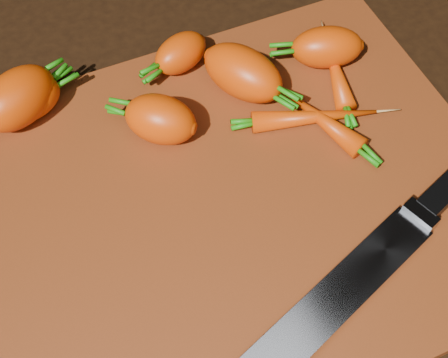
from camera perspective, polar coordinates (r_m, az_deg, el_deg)
name	(u,v)px	position (r m, az deg, el deg)	size (l,w,h in m)	color
ground	(228,207)	(0.59, 0.39, -2.60)	(2.00, 2.00, 0.01)	black
cutting_board	(228,201)	(0.58, 0.40, -2.05)	(0.50, 0.40, 0.01)	#873814
carrot_0	(18,98)	(0.64, -18.31, 7.03)	(0.08, 0.05, 0.05)	#E13E00
carrot_1	(160,119)	(0.60, -5.83, 5.44)	(0.07, 0.05, 0.05)	#E13E00
carrot_2	(243,73)	(0.63, 1.75, 9.68)	(0.09, 0.05, 0.05)	#E13E00
carrot_3	(181,53)	(0.66, -3.98, 11.42)	(0.06, 0.04, 0.04)	#E13E00
carrot_4	(31,99)	(0.64, -17.21, 7.00)	(0.06, 0.04, 0.04)	#E13E00
carrot_5	(327,47)	(0.67, 9.39, 11.80)	(0.07, 0.04, 0.04)	#E13E00
carrot_6	(336,71)	(0.66, 10.17, 9.71)	(0.10, 0.02, 0.02)	#E13E00
carrot_7	(315,117)	(0.62, 8.28, 5.63)	(0.12, 0.02, 0.02)	#E13E00
carrot_8	(325,122)	(0.62, 9.23, 5.16)	(0.09, 0.02, 0.02)	#E13E00
knife	(355,279)	(0.54, 11.90, -8.97)	(0.32, 0.14, 0.02)	gray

